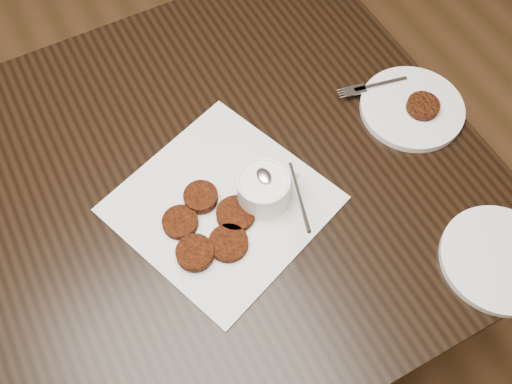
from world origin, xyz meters
TOP-DOWN VIEW (x-y plane):
  - floor at (0.00, 0.00)m, footprint 4.00×4.00m
  - table at (-0.07, 0.12)m, footprint 1.42×0.91m
  - napkin at (0.14, 0.06)m, footprint 0.42×0.42m
  - sauce_ramekin at (0.21, 0.04)m, footprint 0.13×0.13m
  - patty_cluster at (0.10, 0.04)m, footprint 0.23×0.23m
  - plate_with_patty at (0.56, 0.08)m, footprint 0.24×0.24m
  - plate_empty at (0.50, -0.25)m, footprint 0.26×0.26m

SIDE VIEW (x-z plane):
  - floor at x=0.00m, z-range 0.00..0.00m
  - table at x=-0.07m, z-range 0.00..0.75m
  - napkin at x=0.14m, z-range 0.75..0.75m
  - plate_empty at x=0.50m, z-range 0.75..0.76m
  - plate_with_patty at x=0.56m, z-range 0.75..0.78m
  - patty_cluster at x=0.10m, z-range 0.75..0.78m
  - sauce_ramekin at x=0.21m, z-range 0.75..0.88m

